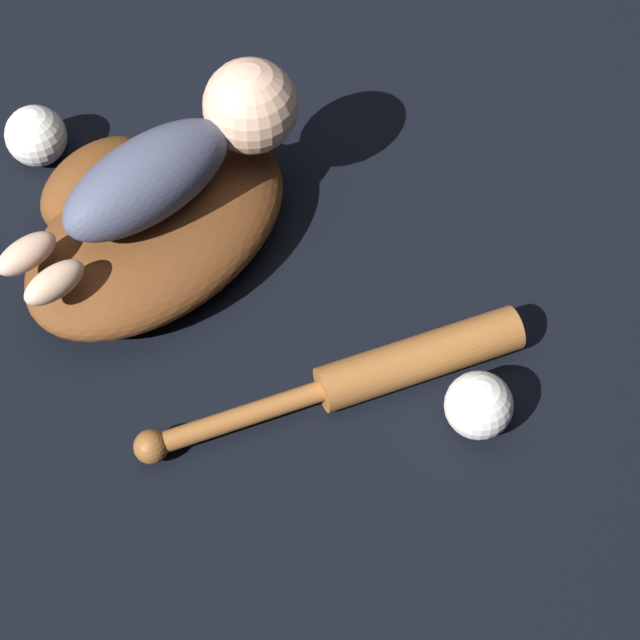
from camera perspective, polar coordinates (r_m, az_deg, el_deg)
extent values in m
plane|color=black|center=(1.40, -10.55, 3.94)|extent=(6.00, 6.00, 0.00)
ellipsoid|color=brown|center=(1.35, -8.63, 4.66)|extent=(0.41, 0.30, 0.10)
ellipsoid|color=brown|center=(1.41, -11.71, 7.04)|extent=(0.19, 0.14, 0.10)
ellipsoid|color=#4C516B|center=(1.27, -9.19, 7.42)|extent=(0.25, 0.16, 0.10)
sphere|color=beige|center=(1.32, -3.73, 11.31)|extent=(0.12, 0.12, 0.12)
ellipsoid|color=beige|center=(1.27, -15.39, 3.43)|extent=(0.08, 0.06, 0.04)
ellipsoid|color=beige|center=(1.23, -13.99, 1.95)|extent=(0.08, 0.06, 0.04)
cylinder|color=#9E602D|center=(1.26, 5.35, -2.05)|extent=(0.23, 0.19, 0.05)
cylinder|color=#9E602D|center=(1.21, -4.42, -5.24)|extent=(0.18, 0.14, 0.02)
sphere|color=brown|center=(1.21, -9.01, -6.69)|extent=(0.04, 0.04, 0.04)
sphere|color=white|center=(1.22, 8.46, -4.53)|extent=(0.08, 0.08, 0.08)
sphere|color=white|center=(1.50, -14.91, 9.47)|extent=(0.08, 0.08, 0.08)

